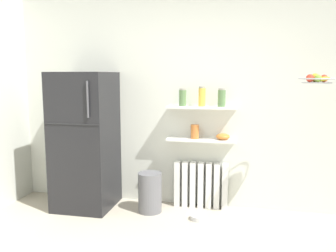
{
  "coord_description": "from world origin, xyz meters",
  "views": [
    {
      "loc": [
        0.64,
        -2.25,
        1.62
      ],
      "look_at": [
        -0.18,
        1.6,
        1.05
      ],
      "focal_mm": 37.59,
      "sensor_mm": 36.0,
      "label": 1
    }
  ],
  "objects_px": {
    "storage_jar_2": "(222,98)",
    "hanging_fruit_basket": "(317,79)",
    "storage_jar_1": "(202,97)",
    "trash_bin": "(150,192)",
    "pet_food_bowl": "(198,217)",
    "storage_jar_0": "(183,97)",
    "shelf_bowl": "(223,137)",
    "radiator": "(201,185)",
    "refrigerator": "(85,141)",
    "vase": "(195,132)"
  },
  "relations": [
    {
      "from": "storage_jar_2",
      "to": "hanging_fruit_basket",
      "type": "height_order",
      "value": "hanging_fruit_basket"
    },
    {
      "from": "storage_jar_0",
      "to": "storage_jar_2",
      "type": "xyz_separation_m",
      "value": [
        0.46,
        0.0,
        0.0
      ]
    },
    {
      "from": "storage_jar_0",
      "to": "hanging_fruit_basket",
      "type": "bearing_deg",
      "value": -14.98
    },
    {
      "from": "pet_food_bowl",
      "to": "refrigerator",
      "type": "bearing_deg",
      "value": 174.54
    },
    {
      "from": "radiator",
      "to": "shelf_bowl",
      "type": "relative_size",
      "value": 3.98
    },
    {
      "from": "pet_food_bowl",
      "to": "storage_jar_2",
      "type": "bearing_deg",
      "value": 59.94
    },
    {
      "from": "pet_food_bowl",
      "to": "storage_jar_0",
      "type": "bearing_deg",
      "value": 124.49
    },
    {
      "from": "refrigerator",
      "to": "shelf_bowl",
      "type": "height_order",
      "value": "refrigerator"
    },
    {
      "from": "storage_jar_1",
      "to": "hanging_fruit_basket",
      "type": "bearing_deg",
      "value": -17.72
    },
    {
      "from": "vase",
      "to": "pet_food_bowl",
      "type": "bearing_deg",
      "value": -74.81
    },
    {
      "from": "refrigerator",
      "to": "trash_bin",
      "type": "height_order",
      "value": "refrigerator"
    },
    {
      "from": "refrigerator",
      "to": "storage_jar_0",
      "type": "xyz_separation_m",
      "value": [
        1.16,
        0.23,
        0.53
      ]
    },
    {
      "from": "trash_bin",
      "to": "pet_food_bowl",
      "type": "distance_m",
      "value": 0.64
    },
    {
      "from": "shelf_bowl",
      "to": "hanging_fruit_basket",
      "type": "distance_m",
      "value": 1.22
    },
    {
      "from": "radiator",
      "to": "storage_jar_2",
      "type": "distance_m",
      "value": 1.11
    },
    {
      "from": "storage_jar_1",
      "to": "hanging_fruit_basket",
      "type": "xyz_separation_m",
      "value": [
        1.19,
        -0.38,
        0.21
      ]
    },
    {
      "from": "vase",
      "to": "trash_bin",
      "type": "relative_size",
      "value": 0.35
    },
    {
      "from": "refrigerator",
      "to": "radiator",
      "type": "distance_m",
      "value": 1.52
    },
    {
      "from": "shelf_bowl",
      "to": "hanging_fruit_basket",
      "type": "xyz_separation_m",
      "value": [
        0.93,
        -0.38,
        0.68
      ]
    },
    {
      "from": "vase",
      "to": "radiator",
      "type": "bearing_deg",
      "value": 20.72
    },
    {
      "from": "vase",
      "to": "hanging_fruit_basket",
      "type": "bearing_deg",
      "value": -16.68
    },
    {
      "from": "refrigerator",
      "to": "trash_bin",
      "type": "xyz_separation_m",
      "value": [
        0.82,
        -0.02,
        -0.59
      ]
    },
    {
      "from": "storage_jar_1",
      "to": "trash_bin",
      "type": "distance_m",
      "value": 1.3
    },
    {
      "from": "vase",
      "to": "hanging_fruit_basket",
      "type": "relative_size",
      "value": 0.48
    },
    {
      "from": "refrigerator",
      "to": "pet_food_bowl",
      "type": "xyz_separation_m",
      "value": [
        1.41,
        -0.14,
        -0.8
      ]
    },
    {
      "from": "refrigerator",
      "to": "hanging_fruit_basket",
      "type": "relative_size",
      "value": 4.73
    },
    {
      "from": "storage_jar_0",
      "to": "pet_food_bowl",
      "type": "bearing_deg",
      "value": -55.51
    },
    {
      "from": "refrigerator",
      "to": "radiator",
      "type": "relative_size",
      "value": 2.53
    },
    {
      "from": "storage_jar_0",
      "to": "hanging_fruit_basket",
      "type": "height_order",
      "value": "hanging_fruit_basket"
    },
    {
      "from": "storage_jar_1",
      "to": "storage_jar_2",
      "type": "distance_m",
      "value": 0.23
    },
    {
      "from": "shelf_bowl",
      "to": "trash_bin",
      "type": "relative_size",
      "value": 0.34
    },
    {
      "from": "trash_bin",
      "to": "pet_food_bowl",
      "type": "height_order",
      "value": "trash_bin"
    },
    {
      "from": "radiator",
      "to": "shelf_bowl",
      "type": "height_order",
      "value": "shelf_bowl"
    },
    {
      "from": "refrigerator",
      "to": "shelf_bowl",
      "type": "xyz_separation_m",
      "value": [
        1.65,
        0.23,
        0.07
      ]
    },
    {
      "from": "radiator",
      "to": "storage_jar_2",
      "type": "relative_size",
      "value": 3.05
    },
    {
      "from": "pet_food_bowl",
      "to": "hanging_fruit_basket",
      "type": "distance_m",
      "value": 1.95
    },
    {
      "from": "storage_jar_2",
      "to": "radiator",
      "type": "bearing_deg",
      "value": 172.6
    },
    {
      "from": "refrigerator",
      "to": "trash_bin",
      "type": "distance_m",
      "value": 1.01
    },
    {
      "from": "radiator",
      "to": "trash_bin",
      "type": "relative_size",
      "value": 1.37
    },
    {
      "from": "storage_jar_2",
      "to": "refrigerator",
      "type": "bearing_deg",
      "value": -171.96
    },
    {
      "from": "pet_food_bowl",
      "to": "hanging_fruit_basket",
      "type": "relative_size",
      "value": 0.51
    },
    {
      "from": "hanging_fruit_basket",
      "to": "vase",
      "type": "bearing_deg",
      "value": 163.32
    },
    {
      "from": "trash_bin",
      "to": "pet_food_bowl",
      "type": "relative_size",
      "value": 2.66
    },
    {
      "from": "radiator",
      "to": "vase",
      "type": "bearing_deg",
      "value": -159.28
    },
    {
      "from": "radiator",
      "to": "storage_jar_0",
      "type": "relative_size",
      "value": 3.13
    },
    {
      "from": "storage_jar_1",
      "to": "pet_food_bowl",
      "type": "xyz_separation_m",
      "value": [
        0.02,
        -0.36,
        -1.35
      ]
    },
    {
      "from": "radiator",
      "to": "storage_jar_0",
      "type": "xyz_separation_m",
      "value": [
        -0.23,
        -0.03,
        1.08
      ]
    },
    {
      "from": "vase",
      "to": "storage_jar_2",
      "type": "bearing_deg",
      "value": 0.0
    },
    {
      "from": "storage_jar_2",
      "to": "hanging_fruit_basket",
      "type": "relative_size",
      "value": 0.61
    },
    {
      "from": "storage_jar_2",
      "to": "hanging_fruit_basket",
      "type": "xyz_separation_m",
      "value": [
        0.96,
        -0.38,
        0.22
      ]
    }
  ]
}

